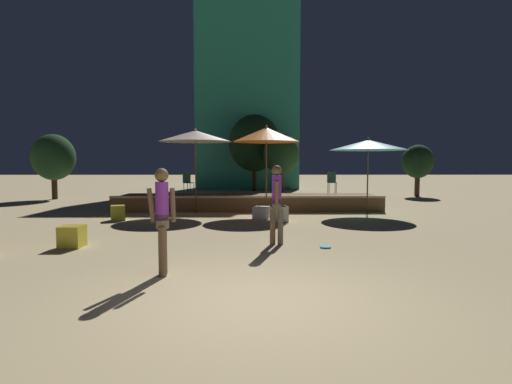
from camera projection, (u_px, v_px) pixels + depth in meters
ground_plane at (259, 301)px, 5.50m from camera, size 120.00×120.00×0.00m
wooden_deck at (248, 202)px, 16.58m from camera, size 10.63×2.50×0.64m
patio_umbrella_0 at (195, 136)px, 15.02m from camera, size 2.75×2.75×3.21m
patio_umbrella_1 at (368, 145)px, 14.84m from camera, size 2.88×2.88×2.84m
patio_umbrella_2 at (266, 135)px, 14.90m from camera, size 2.53×2.53×3.30m
cube_seat_0 at (72, 237)px, 8.99m from camera, size 0.49×0.49×0.49m
cube_seat_1 at (279, 214)px, 12.97m from camera, size 0.59×0.59×0.50m
cube_seat_2 at (263, 212)px, 13.84m from camera, size 0.73×0.73×0.39m
cube_seat_3 at (118, 213)px, 13.23m from camera, size 0.57×0.57×0.50m
person_0 at (162, 216)px, 6.68m from camera, size 0.48×0.31×1.81m
person_2 at (277, 201)px, 9.22m from camera, size 0.31×0.55×1.85m
bistro_chair_0 at (188, 180)px, 16.50m from camera, size 0.48×0.48×0.90m
bistro_chair_1 at (332, 180)px, 16.60m from camera, size 0.44×0.44×0.90m
frisbee_disc at (326, 247)px, 8.94m from camera, size 0.25×0.25×0.03m
background_tree_0 at (53, 157)px, 20.88m from camera, size 2.18×2.18×3.41m
background_tree_1 at (418, 162)px, 22.83m from camera, size 1.74×1.74×2.95m
background_tree_2 at (254, 143)px, 26.97m from camera, size 3.47×3.47×5.16m
background_tree_3 at (281, 154)px, 25.00m from camera, size 2.28×2.28×3.74m
distant_building at (247, 96)px, 29.68m from camera, size 7.42×3.47×13.82m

